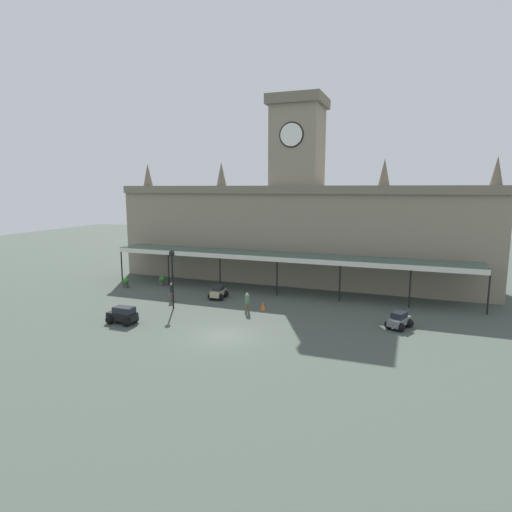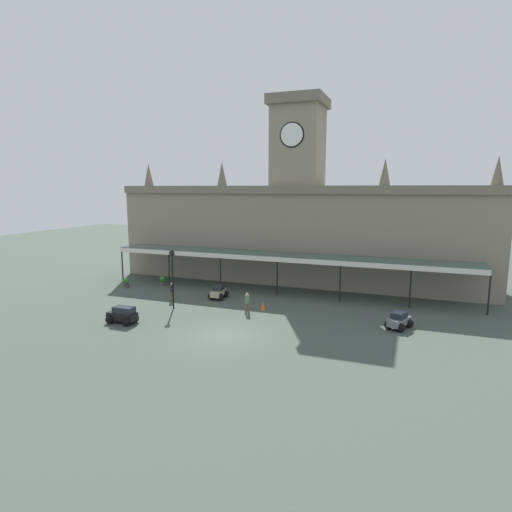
# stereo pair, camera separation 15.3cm
# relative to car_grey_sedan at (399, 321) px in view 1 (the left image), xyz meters

# --- Properties ---
(ground_plane) EXTENTS (140.00, 140.00, 0.00)m
(ground_plane) POSITION_rel_car_grey_sedan_xyz_m (-11.06, -5.85, -0.50)
(ground_plane) COLOR #424C44
(station_building) EXTENTS (38.67, 6.42, 19.05)m
(station_building) POSITION_rel_car_grey_sedan_xyz_m (-11.06, 12.56, 5.40)
(station_building) COLOR gray
(station_building) RESTS_ON ground
(entrance_canopy) EXTENTS (35.10, 3.26, 3.71)m
(entrance_canopy) POSITION_rel_car_grey_sedan_xyz_m (-11.06, 7.13, 3.06)
(entrance_canopy) COLOR #38564C
(entrance_canopy) RESTS_ON ground
(car_grey_sedan) EXTENTS (1.99, 2.23, 1.19)m
(car_grey_sedan) POSITION_rel_car_grey_sedan_xyz_m (0.00, 0.00, 0.00)
(car_grey_sedan) COLOR slate
(car_grey_sedan) RESTS_ON ground
(car_beige_sedan) EXTENTS (1.64, 2.12, 1.19)m
(car_beige_sedan) POSITION_rel_car_grey_sedan_xyz_m (-15.71, 2.96, 0.00)
(car_beige_sedan) COLOR tan
(car_beige_sedan) RESTS_ON ground
(car_black_estate) EXTENTS (2.26, 1.56, 1.27)m
(car_black_estate) POSITION_rel_car_grey_sedan_xyz_m (-19.25, -6.03, 0.06)
(car_black_estate) COLOR black
(car_black_estate) RESTS_ON ground
(pedestrian_beside_cars) EXTENTS (0.35, 0.34, 1.67)m
(pedestrian_beside_cars) POSITION_rel_car_grey_sedan_xyz_m (-11.55, -0.39, 0.41)
(pedestrian_beside_cars) COLOR brown
(pedestrian_beside_cars) RESTS_ON ground
(pedestrian_near_entrance) EXTENTS (0.34, 0.34, 1.67)m
(pedestrian_near_entrance) POSITION_rel_car_grey_sedan_xyz_m (-19.15, 0.66, 0.41)
(pedestrian_near_entrance) COLOR brown
(pedestrian_near_entrance) RESTS_ON ground
(victorian_lamppost) EXTENTS (0.30, 0.30, 4.98)m
(victorian_lamppost) POSITION_rel_car_grey_sedan_xyz_m (-17.79, -1.33, 2.58)
(victorian_lamppost) COLOR black
(victorian_lamppost) RESTS_ON ground
(traffic_cone) EXTENTS (0.40, 0.40, 0.68)m
(traffic_cone) POSITION_rel_car_grey_sedan_xyz_m (-10.70, 0.98, -0.16)
(traffic_cone) COLOR orange
(traffic_cone) RESTS_ON ground
(planter_by_canopy) EXTENTS (0.60, 0.60, 0.96)m
(planter_by_canopy) POSITION_rel_car_grey_sedan_xyz_m (-26.37, 3.61, -0.01)
(planter_by_canopy) COLOR #47423D
(planter_by_canopy) RESTS_ON ground
(planter_near_kerb) EXTENTS (0.60, 0.60, 0.96)m
(planter_near_kerb) POSITION_rel_car_grey_sedan_xyz_m (-23.37, 5.62, -0.01)
(planter_near_kerb) COLOR #47423D
(planter_near_kerb) RESTS_ON ground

